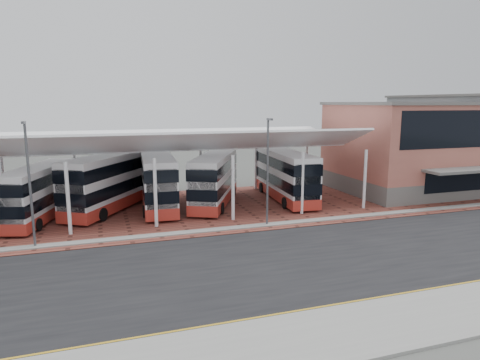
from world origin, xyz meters
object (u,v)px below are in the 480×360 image
(bus_4, at_px, (215,180))
(bus_5, at_px, (285,176))
(bus_1, at_px, (40,193))
(bus_3, at_px, (157,181))
(terminal, at_px, (425,146))
(bus_2, at_px, (111,182))

(bus_4, bearing_deg, bus_5, 23.94)
(bus_1, xyz_separation_m, bus_3, (9.35, 1.25, 0.22))
(terminal, height_order, bus_1, terminal)
(bus_1, distance_m, bus_3, 9.44)
(terminal, bearing_deg, bus_5, -180.00)
(terminal, relative_size, bus_5, 1.63)
(terminal, bearing_deg, bus_4, 179.48)
(bus_5, bearing_deg, bus_4, -177.13)
(bus_3, xyz_separation_m, bus_5, (11.96, -0.78, -0.03))
(bus_2, bearing_deg, terminal, 30.04)
(terminal, height_order, bus_2, terminal)
(terminal, distance_m, bus_4, 23.10)
(bus_1, xyz_separation_m, bus_4, (14.41, 0.68, 0.14))
(bus_2, distance_m, bus_5, 15.91)
(bus_2, height_order, bus_4, bus_2)
(bus_2, distance_m, bus_3, 3.92)
(bus_2, xyz_separation_m, bus_5, (15.87, -1.17, -0.09))
(bus_3, distance_m, bus_5, 11.99)
(bus_3, height_order, bus_4, bus_3)
(terminal, distance_m, bus_1, 37.48)
(bus_1, relative_size, bus_3, 0.91)
(terminal, relative_size, bus_2, 1.64)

